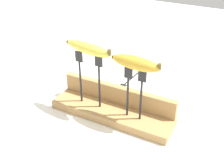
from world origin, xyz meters
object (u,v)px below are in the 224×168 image
(banana_raised_right, at_px, (136,63))
(fork_stand_left, at_px, (89,75))
(fork_stand_right, at_px, (135,89))
(fork_fallen_near, at_px, (127,82))
(banana_raised_left, at_px, (88,48))

(banana_raised_right, bearing_deg, fork_stand_left, -180.00)
(fork_stand_left, xyz_separation_m, banana_raised_right, (0.16, 0.00, 0.08))
(fork_stand_right, xyz_separation_m, fork_fallen_near, (-0.13, 0.23, -0.13))
(fork_stand_right, distance_m, banana_raised_right, 0.09)
(fork_fallen_near, bearing_deg, fork_stand_right, -60.67)
(banana_raised_right, relative_size, fork_fallen_near, 1.01)
(banana_raised_left, relative_size, fork_fallen_near, 1.13)
(fork_stand_right, xyz_separation_m, banana_raised_left, (-0.16, 0.00, 0.10))
(banana_raised_left, xyz_separation_m, banana_raised_right, (0.16, -0.00, -0.01))
(fork_stand_right, height_order, banana_raised_left, banana_raised_left)
(fork_stand_left, distance_m, banana_raised_left, 0.10)
(banana_raised_right, bearing_deg, banana_raised_left, 180.00)
(fork_stand_left, distance_m, fork_stand_right, 0.16)
(fork_stand_left, relative_size, fork_stand_right, 1.09)
(fork_stand_right, distance_m, banana_raised_left, 0.19)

